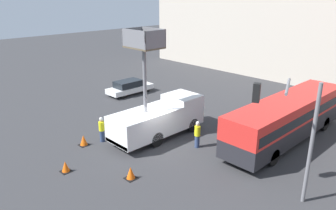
{
  "coord_description": "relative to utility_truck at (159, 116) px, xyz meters",
  "views": [
    {
      "loc": [
        14.29,
        -12.95,
        9.59
      ],
      "look_at": [
        -1.19,
        1.95,
        2.1
      ],
      "focal_mm": 35.0,
      "sensor_mm": 36.0,
      "label": 1
    }
  ],
  "objects": [
    {
      "name": "road_worker_near_truck",
      "position": [
        -2.04,
        -3.31,
        -0.65
      ],
      "size": [
        0.38,
        0.38,
        1.74
      ],
      "rotation": [
        0.0,
        0.0,
        4.78
      ],
      "color": "navy",
      "rests_on": "ground_plane"
    },
    {
      "name": "city_bus",
      "position": [
        6.41,
        5.74,
        0.23
      ],
      "size": [
        2.56,
        11.87,
        2.95
      ],
      "rotation": [
        0.0,
        0.0,
        1.53
      ],
      "color": "#232328",
      "rests_on": "ground_plane"
    },
    {
      "name": "road_worker_directing",
      "position": [
        2.97,
        0.62,
        -0.61
      ],
      "size": [
        0.38,
        0.38,
        1.8
      ],
      "rotation": [
        0.0,
        0.0,
        3.23
      ],
      "color": "navy",
      "rests_on": "ground_plane"
    },
    {
      "name": "parked_car_curbside",
      "position": [
        -9.39,
        4.65,
        -0.81
      ],
      "size": [
        1.79,
        4.67,
        1.37
      ],
      "color": "silver",
      "rests_on": "ground_plane"
    },
    {
      "name": "traffic_cone_mid_road",
      "position": [
        2.99,
        -4.8,
        -1.18
      ],
      "size": [
        0.61,
        0.61,
        0.7
      ],
      "color": "black",
      "rests_on": "ground_plane"
    },
    {
      "name": "building_backdrop_far",
      "position": [
        1.19,
        24.15,
        5.65
      ],
      "size": [
        44.0,
        10.0,
        14.32
      ],
      "color": "#BCB2A3",
      "rests_on": "ground_plane"
    },
    {
      "name": "ground_plane",
      "position": [
        1.19,
        -1.09,
        -1.51
      ],
      "size": [
        120.0,
        120.0,
        0.0
      ],
      "primitive_type": "plane",
      "color": "#333335"
    },
    {
      "name": "utility_truck",
      "position": [
        0.0,
        0.0,
        0.0
      ],
      "size": [
        2.37,
        6.96,
        7.45
      ],
      "color": "white",
      "rests_on": "ground_plane"
    },
    {
      "name": "traffic_light_pole",
      "position": [
        9.48,
        -0.46,
        2.45
      ],
      "size": [
        2.7,
        2.45,
        5.92
      ],
      "color": "slate",
      "rests_on": "ground_plane"
    },
    {
      "name": "traffic_cone_far_side",
      "position": [
        -0.12,
        -6.99,
        -1.21
      ],
      "size": [
        0.56,
        0.56,
        0.64
      ],
      "color": "black",
      "rests_on": "ground_plane"
    },
    {
      "name": "traffic_cone_near_truck",
      "position": [
        -2.39,
        -4.52,
        -1.18
      ],
      "size": [
        0.62,
        0.62,
        0.7
      ],
      "color": "black",
      "rests_on": "ground_plane"
    }
  ]
}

